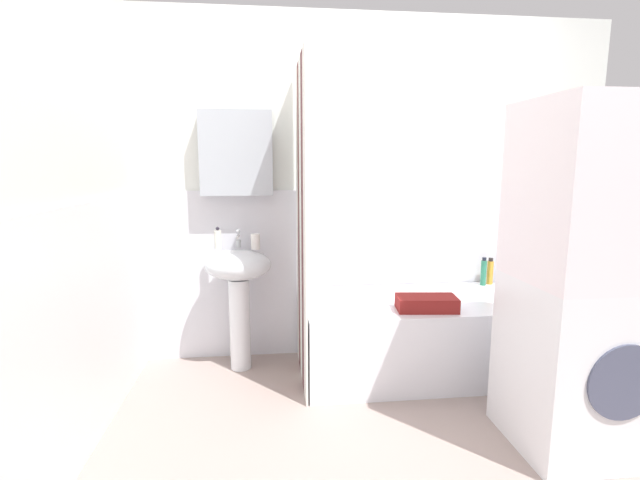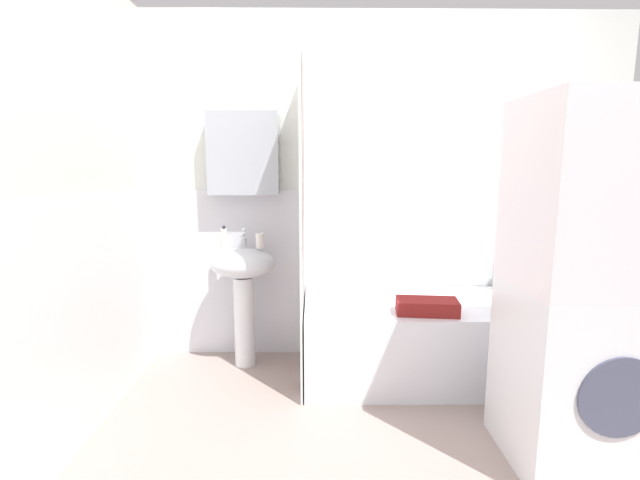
# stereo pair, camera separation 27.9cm
# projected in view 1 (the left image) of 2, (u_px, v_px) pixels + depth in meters

# --- Properties ---
(ground_plane) EXTENTS (4.80, 5.60, 0.04)m
(ground_plane) POSITION_uv_depth(u_px,v_px,m) (410.00, 455.00, 2.22)
(ground_plane) COLOR #A49088
(wall_back_tiled) EXTENTS (3.60, 0.18, 2.40)m
(wall_back_tiled) POSITION_uv_depth(u_px,v_px,m) (354.00, 198.00, 3.27)
(wall_back_tiled) COLOR white
(wall_back_tiled) RESTS_ON ground_plane
(wall_left_tiled) EXTENTS (0.07, 1.81, 2.40)m
(wall_left_tiled) POSITION_uv_depth(u_px,v_px,m) (80.00, 219.00, 2.20)
(wall_left_tiled) COLOR white
(wall_left_tiled) RESTS_ON ground_plane
(sink) EXTENTS (0.44, 0.34, 0.82)m
(sink) POSITION_uv_depth(u_px,v_px,m) (239.00, 282.00, 3.03)
(sink) COLOR white
(sink) RESTS_ON ground_plane
(faucet) EXTENTS (0.03, 0.12, 0.12)m
(faucet) POSITION_uv_depth(u_px,v_px,m) (238.00, 239.00, 3.07)
(faucet) COLOR silver
(faucet) RESTS_ON sink
(soap_dispenser) EXTENTS (0.05, 0.05, 0.15)m
(soap_dispenser) POSITION_uv_depth(u_px,v_px,m) (218.00, 239.00, 3.04)
(soap_dispenser) COLOR white
(soap_dispenser) RESTS_ON sink
(toothbrush_cup) EXTENTS (0.06, 0.06, 0.10)m
(toothbrush_cup) POSITION_uv_depth(u_px,v_px,m) (256.00, 242.00, 3.02)
(toothbrush_cup) COLOR white
(toothbrush_cup) RESTS_ON sink
(bathtub) EXTENTS (1.62, 0.75, 0.50)m
(bathtub) POSITION_uv_depth(u_px,v_px,m) (425.00, 335.00, 3.05)
(bathtub) COLOR white
(bathtub) RESTS_ON ground_plane
(shower_curtain) EXTENTS (0.01, 0.75, 2.00)m
(shower_curtain) POSITION_uv_depth(u_px,v_px,m) (301.00, 226.00, 2.83)
(shower_curtain) COLOR white
(shower_curtain) RESTS_ON ground_plane
(body_wash_bottle) EXTENTS (0.07, 0.07, 0.16)m
(body_wash_bottle) POSITION_uv_depth(u_px,v_px,m) (507.00, 275.00, 3.36)
(body_wash_bottle) COLOR #2C48A5
(body_wash_bottle) RESTS_ON bathtub
(conditioner_bottle) EXTENTS (0.05, 0.05, 0.20)m
(conditioner_bottle) POSITION_uv_depth(u_px,v_px,m) (490.00, 272.00, 3.37)
(conditioner_bottle) COLOR gold
(conditioner_bottle) RESTS_ON bathtub
(lotion_bottle) EXTENTS (0.04, 0.04, 0.21)m
(lotion_bottle) POSITION_uv_depth(u_px,v_px,m) (484.00, 272.00, 3.33)
(lotion_bottle) COLOR #2C7C5B
(lotion_bottle) RESTS_ON bathtub
(towel_folded) EXTENTS (0.38, 0.22, 0.09)m
(towel_folded) POSITION_uv_depth(u_px,v_px,m) (427.00, 303.00, 2.77)
(towel_folded) COLOR maroon
(towel_folded) RESTS_ON bathtub
(washer_dryer_stack) EXTENTS (0.63, 0.57, 1.67)m
(washer_dryer_stack) POSITION_uv_depth(u_px,v_px,m) (587.00, 281.00, 2.16)
(washer_dryer_stack) COLOR white
(washer_dryer_stack) RESTS_ON ground_plane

